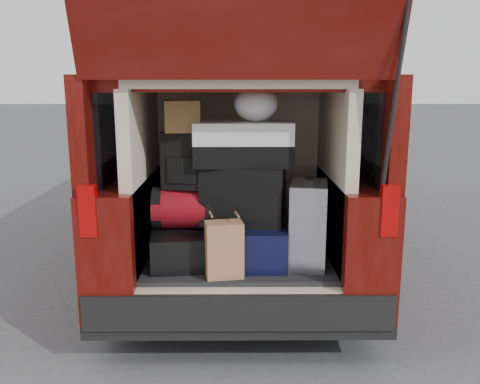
% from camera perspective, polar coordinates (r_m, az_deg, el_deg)
% --- Properties ---
extents(ground, '(80.00, 80.00, 0.00)m').
position_cam_1_polar(ground, '(3.59, -0.14, -16.76)').
color(ground, '#3D3D40').
rests_on(ground, ground).
extents(minivan, '(1.90, 5.35, 2.77)m').
position_cam_1_polar(minivan, '(5.06, -0.21, 2.79)').
color(minivan, black).
rests_on(minivan, ground).
extents(load_floor, '(1.24, 1.05, 0.55)m').
position_cam_1_polar(load_floor, '(3.71, -0.16, -10.98)').
color(load_floor, black).
rests_on(load_floor, ground).
extents(black_hardshell, '(0.47, 0.60, 0.22)m').
position_cam_1_polar(black_hardshell, '(3.47, -6.48, -5.95)').
color(black_hardshell, black).
rests_on(black_hardshell, load_floor).
extents(navy_hardshell, '(0.50, 0.61, 0.26)m').
position_cam_1_polar(navy_hardshell, '(3.46, 0.80, -5.58)').
color(navy_hardshell, black).
rests_on(navy_hardshell, load_floor).
extents(silver_roller, '(0.29, 0.40, 0.55)m').
position_cam_1_polar(silver_roller, '(3.36, 7.64, -3.59)').
color(silver_roller, white).
rests_on(silver_roller, load_floor).
extents(kraft_bag, '(0.25, 0.18, 0.35)m').
position_cam_1_polar(kraft_bag, '(3.16, -1.79, -6.48)').
color(kraft_bag, '#9B6C46').
rests_on(kraft_bag, load_floor).
extents(red_duffel, '(0.43, 0.29, 0.28)m').
position_cam_1_polar(red_duffel, '(3.44, -6.20, -1.77)').
color(red_duffel, maroon).
rests_on(red_duffel, black_hardshell).
extents(black_soft_case, '(0.59, 0.41, 0.39)m').
position_cam_1_polar(black_soft_case, '(3.38, 0.39, -0.28)').
color(black_soft_case, black).
rests_on(black_soft_case, navy_hardshell).
extents(backpack, '(0.29, 0.20, 0.37)m').
position_cam_1_polar(backpack, '(3.36, -6.39, 3.57)').
color(backpack, black).
rests_on(backpack, red_duffel).
extents(twotone_duffel, '(0.64, 0.34, 0.29)m').
position_cam_1_polar(twotone_duffel, '(3.35, 0.34, 5.44)').
color(twotone_duffel, white).
rests_on(twotone_duffel, black_soft_case).
extents(grocery_sack_lower, '(0.25, 0.22, 0.20)m').
position_cam_1_polar(grocery_sack_lower, '(3.32, -6.59, 8.45)').
color(grocery_sack_lower, brown).
rests_on(grocery_sack_lower, backpack).
extents(plastic_bag_center, '(0.30, 0.28, 0.23)m').
position_cam_1_polar(plastic_bag_center, '(3.34, 1.80, 9.84)').
color(plastic_bag_center, white).
rests_on(plastic_bag_center, twotone_duffel).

